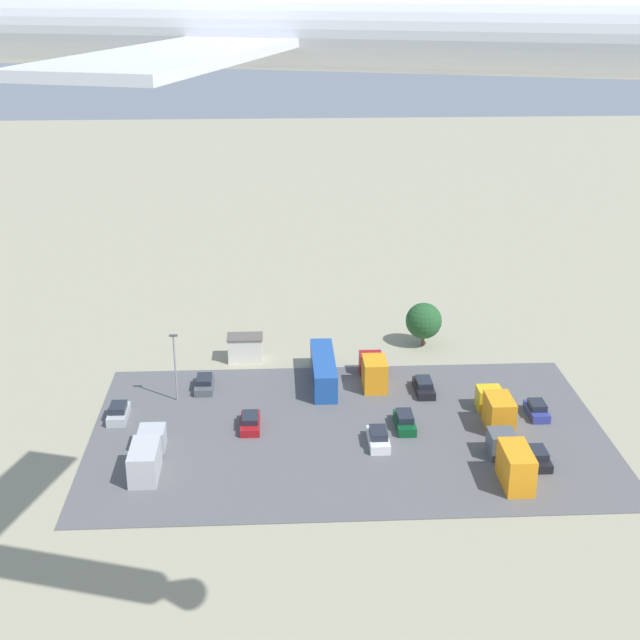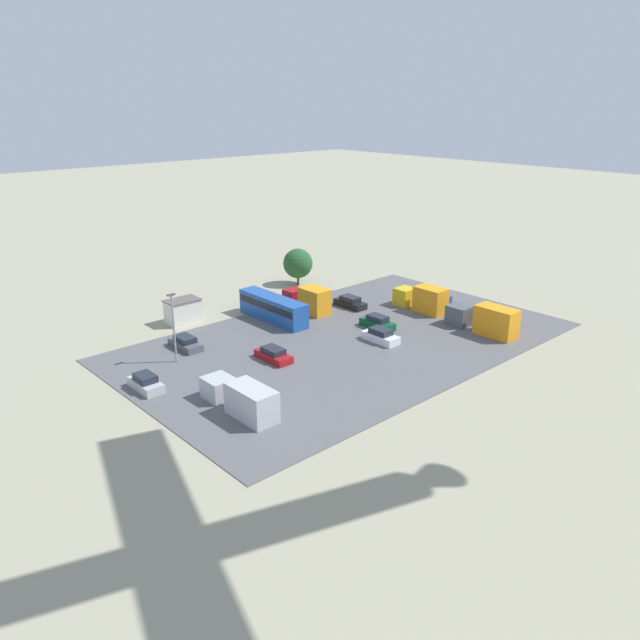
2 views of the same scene
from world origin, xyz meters
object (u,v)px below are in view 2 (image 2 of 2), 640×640
(parked_car_3, at_px, (350,303))
(parked_truck_1, at_px, (485,320))
(parked_car_1, at_px, (273,355))
(parked_car_6, at_px, (437,296))
(parked_car_2, at_px, (484,318))
(parked_car_7, at_px, (146,383))
(parked_truck_2, at_px, (423,299))
(bus, at_px, (273,307))
(parked_car_4, at_px, (381,336))
(parked_car_5, at_px, (185,343))
(parked_truck_0, at_px, (309,300))
(parked_car_0, at_px, (378,323))
(parked_truck_3, at_px, (242,398))
(shed_building, at_px, (183,311))

(parked_car_3, xyz_separation_m, parked_truck_1, (-5.24, 18.10, 1.00))
(parked_car_1, relative_size, parked_car_6, 1.14)
(parked_car_1, height_order, parked_car_3, parked_car_3)
(parked_car_2, relative_size, parked_car_3, 0.91)
(parked_car_7, xyz_separation_m, parked_truck_2, (-39.37, 2.91, 0.91))
(bus, xyz_separation_m, parked_car_4, (-4.66, 14.51, -1.03))
(parked_car_5, height_order, parked_truck_0, parked_truck_0)
(parked_car_5, distance_m, parked_truck_1, 36.04)
(parked_car_2, relative_size, parked_car_7, 1.02)
(parked_truck_1, relative_size, parked_truck_2, 1.19)
(parked_car_2, height_order, parked_car_5, parked_car_2)
(parked_car_3, height_order, parked_car_5, parked_car_3)
(parked_car_2, height_order, parked_car_6, parked_car_6)
(parked_car_0, relative_size, parked_car_1, 1.00)
(parked_car_4, bearing_deg, parked_car_3, -119.12)
(parked_car_4, xyz_separation_m, parked_truck_3, (22.35, 3.35, 0.70))
(parked_car_1, xyz_separation_m, parked_car_6, (-30.22, -1.05, 0.07))
(parked_truck_0, bearing_deg, shed_building, 152.80)
(parked_car_4, bearing_deg, parked_car_1, -18.08)
(parked_car_0, distance_m, parked_truck_0, 10.87)
(parked_car_2, distance_m, parked_truck_1, 3.93)
(bus, relative_size, parked_truck_2, 1.46)
(parked_truck_1, bearing_deg, parked_car_2, 35.08)
(parked_car_4, relative_size, parked_truck_0, 0.63)
(parked_car_7, bearing_deg, parked_car_5, -141.31)
(parked_car_3, distance_m, parked_car_6, 12.69)
(parked_car_7, bearing_deg, parked_car_1, 169.07)
(parked_truck_3, bearing_deg, parked_car_0, 14.79)
(parked_car_6, relative_size, parked_truck_3, 0.44)
(parked_car_5, xyz_separation_m, parked_truck_1, (-29.80, 20.25, 1.03))
(parked_truck_2, bearing_deg, parked_truck_0, 139.35)
(parked_car_5, bearing_deg, parked_car_1, -60.60)
(parked_car_2, relative_size, parked_truck_3, 0.47)
(parked_truck_2, bearing_deg, parked_car_6, 15.22)
(parked_car_1, relative_size, parked_truck_0, 0.64)
(shed_building, bearing_deg, parked_truck_0, 152.80)
(bus, xyz_separation_m, parked_car_1, (8.12, 10.34, -1.10))
(parked_car_2, bearing_deg, parked_car_4, 163.47)
(parked_car_7, bearing_deg, shed_building, -131.26)
(parked_car_6, relative_size, parked_truck_1, 0.44)
(parked_car_0, bearing_deg, parked_car_3, 67.93)
(parked_car_3, bearing_deg, parked_car_5, -5.00)
(parked_car_4, bearing_deg, bus, -72.18)
(parked_car_3, relative_size, parked_car_5, 1.03)
(parked_car_0, bearing_deg, parked_truck_3, -165.21)
(parked_car_4, bearing_deg, parked_car_6, -163.31)
(parked_car_5, bearing_deg, parked_truck_3, -103.87)
(parked_car_1, distance_m, parked_car_4, 13.45)
(parked_car_3, height_order, parked_truck_0, parked_truck_0)
(shed_building, distance_m, parked_car_5, 9.08)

